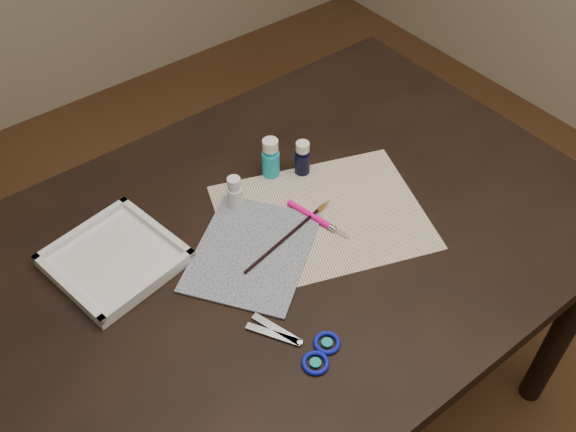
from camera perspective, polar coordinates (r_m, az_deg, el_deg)
ground at (r=1.93m, az=-0.00°, el=-16.90°), size 3.50×3.50×0.02m
table at (r=1.59m, az=-0.00°, el=-10.63°), size 1.30×0.90×0.75m
paper at (r=1.33m, az=3.03°, el=-0.06°), size 0.50×0.44×0.00m
canvas at (r=1.26m, az=-3.20°, el=-3.20°), size 0.34×0.33×0.00m
paint_bottle_white at (r=1.33m, az=-4.76°, el=2.10°), size 0.04×0.04×0.08m
paint_bottle_cyan at (r=1.39m, az=-1.56°, el=5.20°), size 0.04×0.04×0.09m
paint_bottle_navy at (r=1.40m, az=1.29°, el=5.19°), size 0.04×0.04×0.08m
paintbrush at (r=1.28m, az=0.16°, el=-1.62°), size 0.26×0.06×0.01m
craft_knife at (r=1.31m, az=2.76°, el=-0.36°), size 0.05×0.16×0.01m
scissors at (r=1.13m, az=0.17°, el=-11.15°), size 0.18×0.21×0.01m
palette_tray at (r=1.28m, az=-15.16°, el=-3.64°), size 0.25×0.25×0.03m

